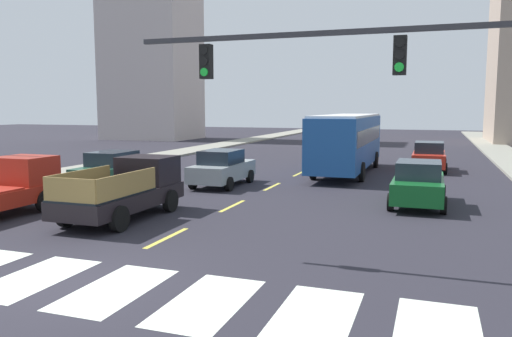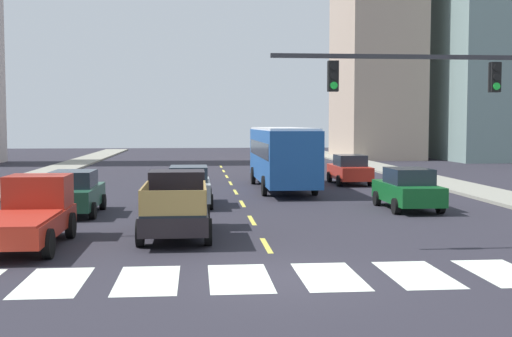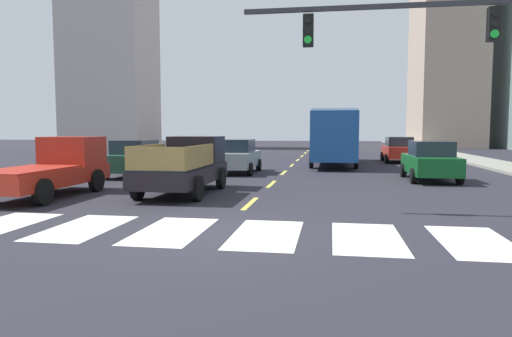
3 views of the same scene
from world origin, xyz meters
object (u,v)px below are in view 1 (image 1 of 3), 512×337
object	(u,v)px
sedan_mid	(222,168)
sedan_near_right	(429,156)
traffic_signal_gantry	(464,80)
pickup_stakebed	(129,189)
sedan_far	(114,170)
sedan_near_left	(418,183)
city_bus	(347,139)

from	to	relation	value
sedan_mid	sedan_near_right	size ratio (longest dim) A/B	1.00
sedan_mid	traffic_signal_gantry	distance (m)	14.86
sedan_mid	sedan_near_right	world-z (taller)	same
pickup_stakebed	sedan_far	xyz separation A→B (m)	(-4.10, 5.00, -0.08)
sedan_mid	sedan_near_right	bearing A→B (deg)	46.74
sedan_far	sedan_mid	bearing A→B (deg)	29.94
sedan_near_right	pickup_stakebed	bearing A→B (deg)	-117.88
sedan_near_left	sedan_far	world-z (taller)	same
city_bus	sedan_near_right	size ratio (longest dim) A/B	2.45
pickup_stakebed	traffic_signal_gantry	world-z (taller)	traffic_signal_gantry
sedan_near_left	sedan_far	bearing A→B (deg)	179.10
sedan_far	pickup_stakebed	bearing A→B (deg)	-48.68
traffic_signal_gantry	city_bus	bearing A→B (deg)	106.87
sedan_far	traffic_signal_gantry	distance (m)	16.90
sedan_near_right	sedan_far	xyz separation A→B (m)	(-13.66, -11.66, 0.00)
city_bus	traffic_signal_gantry	world-z (taller)	traffic_signal_gantry
pickup_stakebed	sedan_far	bearing A→B (deg)	131.21
sedan_near_right	sedan_far	bearing A→B (deg)	-137.54
sedan_near_left	traffic_signal_gantry	size ratio (longest dim) A/B	0.38
sedan_near_right	sedan_far	size ratio (longest dim) A/B	1.00
pickup_stakebed	city_bus	world-z (taller)	city_bus
sedan_mid	sedan_near_right	xyz separation A→B (m)	(9.24, 9.32, 0.00)
sedan_near_left	sedan_mid	world-z (taller)	same
city_bus	sedan_mid	size ratio (longest dim) A/B	2.45
city_bus	sedan_mid	xyz separation A→B (m)	(-4.88, -6.49, -1.09)
sedan_far	traffic_signal_gantry	world-z (taller)	traffic_signal_gantry
city_bus	sedan_mid	bearing A→B (deg)	-126.39
traffic_signal_gantry	sedan_far	bearing A→B (deg)	150.74
pickup_stakebed	city_bus	size ratio (longest dim) A/B	0.48
city_bus	sedan_far	bearing A→B (deg)	-135.91
sedan_mid	sedan_far	size ratio (longest dim) A/B	1.00
city_bus	sedan_near_left	distance (m)	9.57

